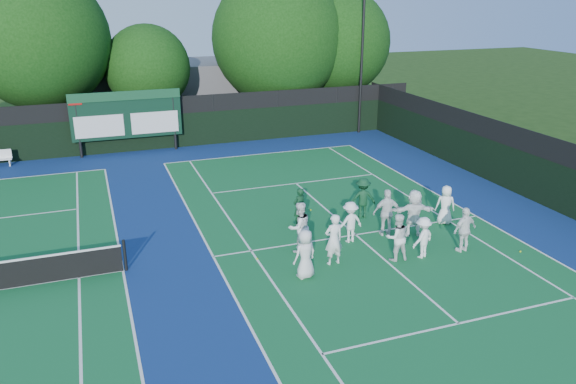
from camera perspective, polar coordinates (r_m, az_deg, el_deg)
name	(u,v)px	position (r m, az deg, el deg)	size (l,w,h in m)	color
ground	(368,246)	(20.63, 8.12, -5.42)	(120.00, 120.00, 0.00)	#1B360E
court_apron	(199,259)	(19.68, -9.08, -6.75)	(34.00, 32.00, 0.01)	navy
near_court	(356,235)	(21.43, 6.88, -4.34)	(11.05, 23.85, 0.01)	#125A2C
back_fence	(145,127)	(33.35, -14.29, 6.41)	(34.00, 0.08, 3.00)	black
divider_fence_right	(549,176)	(26.09, 25.01, 1.49)	(0.08, 32.00, 3.00)	black
scoreboard	(126,115)	(32.70, -16.10, 7.49)	(6.00, 0.21, 3.55)	black
clubhouse	(189,90)	(41.54, -10.05, 10.16)	(18.00, 6.00, 4.00)	#59585D
light_pole_right	(363,32)	(36.17, 7.63, 15.77)	(1.20, 0.30, 10.12)	black
tree_b	(42,44)	(36.14, -23.71, 13.64)	(8.00, 8.00, 10.07)	black
tree_c	(150,69)	(36.47, -13.84, 12.00)	(5.22, 5.22, 6.89)	black
tree_d	(280,42)	(38.19, -0.81, 15.00)	(8.68, 8.68, 10.11)	black
tree_e	(338,45)	(39.80, 5.15, 14.67)	(7.20, 7.20, 9.02)	black
tennis_ball_0	(304,262)	(19.17, 1.67, -7.14)	(0.07, 0.07, 0.07)	#ADCE18
tennis_ball_2	(520,252)	(21.53, 22.53, -5.61)	(0.07, 0.07, 0.07)	#ADCE18
tennis_ball_3	(257,259)	(19.43, -3.16, -6.79)	(0.07, 0.07, 0.07)	#ADCE18
tennis_ball_4	(311,210)	(23.58, 2.31, -1.84)	(0.07, 0.07, 0.07)	#ADCE18
player_front_0	(305,254)	(17.94, 1.76, -6.31)	(0.81, 0.52, 1.65)	silver
player_front_1	(334,239)	(18.81, 4.67, -4.83)	(0.66, 0.43, 1.80)	white
player_front_2	(397,237)	(19.42, 11.01, -4.52)	(0.82, 0.64, 1.68)	white
player_front_3	(423,238)	(19.83, 13.54, -4.52)	(0.95, 0.55, 1.48)	white
player_front_4	(465,230)	(20.62, 17.51, -3.68)	(0.97, 0.40, 1.65)	white
player_back_0	(299,227)	(19.65, 1.16, -3.59)	(0.89, 0.70, 1.84)	white
player_back_1	(350,222)	(20.57, 6.32, -3.05)	(1.00, 0.58, 1.55)	white
player_back_2	(387,213)	(21.25, 10.03, -2.08)	(1.07, 0.44, 1.82)	white
player_back_3	(414,213)	(21.44, 12.65, -2.08)	(1.68, 0.54, 1.81)	white
player_back_4	(445,205)	(22.88, 15.70, -1.27)	(0.77, 0.50, 1.57)	white
coach_left	(299,208)	(21.73, 1.16, -1.59)	(0.58, 0.38, 1.60)	#0D321A
coach_right	(363,198)	(22.80, 7.59, -0.61)	(1.08, 0.62, 1.68)	#0F3A1F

